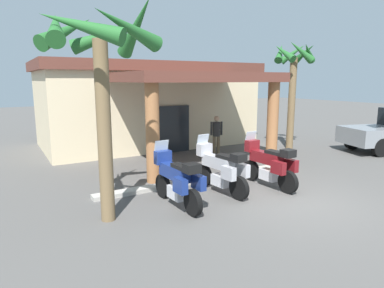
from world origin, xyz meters
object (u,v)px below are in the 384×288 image
motel_building (149,103)px  motorcycle_silver (221,169)px  palm_tree_roadside (98,55)px  palm_tree_near_portico (294,69)px  motorcycle_maroon (269,164)px  motorcycle_blue (177,180)px  pedestrian (216,133)px

motel_building → motorcycle_silver: motel_building is taller
palm_tree_roadside → palm_tree_near_portico: palm_tree_roadside is taller
motorcycle_silver → motorcycle_maroon: 1.62m
motorcycle_blue → palm_tree_roadside: 3.56m
motorcycle_blue → palm_tree_near_portico: (8.20, 3.94, 3.01)m
pedestrian → palm_tree_near_portico: (3.92, -0.50, 2.71)m
motel_building → motorcycle_maroon: 8.55m
motorcycle_maroon → motorcycle_silver: bearing=77.6°
motorcycle_silver → motorcycle_maroon: same height
motorcycle_blue → motorcycle_maroon: size_ratio=1.00×
motorcycle_silver → palm_tree_roadside: (-3.44, -0.23, 3.04)m
motorcycle_blue → motorcycle_maroon: bearing=-91.0°
motorcycle_maroon → pedestrian: bearing=-16.3°
motorcycle_maroon → pedestrian: (1.08, 4.40, 0.30)m
motorcycle_blue → motorcycle_maroon: 3.19m
palm_tree_roadside → motorcycle_blue: bearing=-2.7°
motorcycle_blue → palm_tree_roadside: palm_tree_roadside is taller
motorcycle_silver → motel_building: bearing=-14.7°
motel_building → motorcycle_blue: size_ratio=4.75×
motorcycle_maroon → palm_tree_near_portico: bearing=-54.5°
motel_building → motorcycle_maroon: bearing=-87.5°
motorcycle_silver → palm_tree_near_portico: (6.60, 3.62, 3.01)m
pedestrian → motorcycle_silver: bearing=-12.8°
motorcycle_silver → pedestrian: 4.93m
motorcycle_maroon → pedestrian: size_ratio=1.29×
pedestrian → palm_tree_near_portico: size_ratio=0.34×
motorcycle_silver → palm_tree_near_portico: size_ratio=0.44×
palm_tree_roadside → palm_tree_near_portico: 10.75m
motorcycle_maroon → palm_tree_near_portico: (5.01, 3.90, 3.01)m
motel_building → pedestrian: motel_building is taller
motel_building → palm_tree_roadside: bearing=-119.0°
motorcycle_blue → motorcycle_silver: same height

